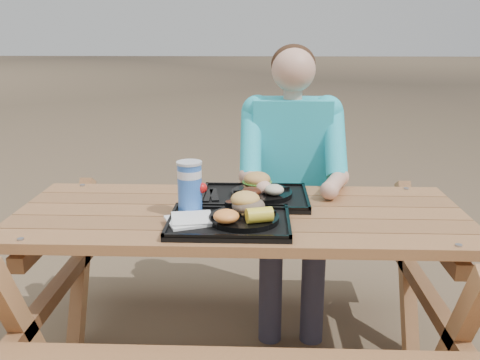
{
  "coord_description": "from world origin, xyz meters",
  "views": [
    {
      "loc": [
        0.07,
        -2.03,
        1.45
      ],
      "look_at": [
        0.0,
        0.0,
        0.88
      ],
      "focal_mm": 40.0,
      "sensor_mm": 36.0,
      "label": 1
    }
  ],
  "objects": [
    {
      "name": "soda_cup",
      "position": [
        -0.19,
        -0.06,
        0.86
      ],
      "size": [
        0.09,
        0.09,
        0.19
      ],
      "primitive_type": "cylinder",
      "color": "blue",
      "rests_on": "tray_near"
    },
    {
      "name": "baked_beans",
      "position": [
        0.04,
        0.08,
        0.81
      ],
      "size": [
        0.08,
        0.08,
        0.04
      ],
      "primitive_type": "ellipsoid",
      "color": "#421A0D",
      "rests_on": "plate_far"
    },
    {
      "name": "tray_near",
      "position": [
        -0.03,
        -0.17,
        0.76
      ],
      "size": [
        0.45,
        0.35,
        0.02
      ],
      "primitive_type": "cube",
      "color": "black",
      "rests_on": "picnic_table"
    },
    {
      "name": "napkin_stack",
      "position": [
        -0.18,
        -0.19,
        0.78
      ],
      "size": [
        0.2,
        0.2,
        0.02
      ],
      "primitive_type": "cube",
      "rotation": [
        0.0,
        0.0,
        0.4
      ],
      "color": "white",
      "rests_on": "tray_near"
    },
    {
      "name": "tray_far",
      "position": [
        0.06,
        0.14,
        0.76
      ],
      "size": [
        0.45,
        0.35,
        0.02
      ],
      "primitive_type": "cube",
      "color": "black",
      "rests_on": "picnic_table"
    },
    {
      "name": "plate_far",
      "position": [
        0.09,
        0.15,
        0.78
      ],
      "size": [
        0.26,
        0.26,
        0.02
      ],
      "primitive_type": "cylinder",
      "color": "black",
      "rests_on": "tray_far"
    },
    {
      "name": "condiment_bbq",
      "position": [
        -0.03,
        -0.04,
        0.79
      ],
      "size": [
        0.05,
        0.05,
        0.03
      ],
      "primitive_type": "cylinder",
      "color": "black",
      "rests_on": "tray_near"
    },
    {
      "name": "diner",
      "position": [
        0.24,
        0.57,
        0.64
      ],
      "size": [
        0.48,
        0.84,
        1.28
      ],
      "primitive_type": null,
      "color": "#18A897",
      "rests_on": "ground"
    },
    {
      "name": "sandwich",
      "position": [
        0.04,
        -0.12,
        0.85
      ],
      "size": [
        0.12,
        0.12,
        0.12
      ],
      "primitive_type": null,
      "color": "#E5AA51",
      "rests_on": "plate_near"
    },
    {
      "name": "burger",
      "position": [
        0.07,
        0.2,
        0.84
      ],
      "size": [
        0.12,
        0.12,
        0.11
      ],
      "primitive_type": null,
      "color": "#CF9149",
      "rests_on": "plate_far"
    },
    {
      "name": "corn_cob",
      "position": [
        0.08,
        -0.24,
        0.82
      ],
      "size": [
        0.12,
        0.12,
        0.05
      ],
      "primitive_type": null,
      "rotation": [
        0.0,
        0.0,
        0.29
      ],
      "color": "yellow",
      "rests_on": "plate_near"
    },
    {
      "name": "picnic_table",
      "position": [
        0.0,
        0.0,
        0.38
      ],
      "size": [
        1.8,
        1.49,
        0.75
      ],
      "primitive_type": null,
      "color": "#999999",
      "rests_on": "ground"
    },
    {
      "name": "cutlery_far",
      "position": [
        -0.12,
        0.14,
        0.77
      ],
      "size": [
        0.06,
        0.17,
        0.01
      ],
      "primitive_type": "cube",
      "rotation": [
        0.0,
        0.0,
        0.15
      ],
      "color": "black",
      "rests_on": "tray_far"
    },
    {
      "name": "mac_cheese",
      "position": [
        -0.04,
        -0.24,
        0.81
      ],
      "size": [
        0.09,
        0.09,
        0.05
      ],
      "primitive_type": "ellipsoid",
      "color": "#FF9B43",
      "rests_on": "plate_near"
    },
    {
      "name": "plate_near",
      "position": [
        0.02,
        -0.17,
        0.78
      ],
      "size": [
        0.26,
        0.26,
        0.02
      ],
      "primitive_type": "cylinder",
      "color": "black",
      "rests_on": "tray_near"
    },
    {
      "name": "condiment_mustard",
      "position": [
        0.01,
        -0.03,
        0.79
      ],
      "size": [
        0.05,
        0.05,
        0.03
      ],
      "primitive_type": "cylinder",
      "color": "yellow",
      "rests_on": "tray_near"
    },
    {
      "name": "potato_salad",
      "position": [
        0.14,
        0.1,
        0.81
      ],
      "size": [
        0.08,
        0.08,
        0.04
      ],
      "primitive_type": "ellipsoid",
      "color": "beige",
      "rests_on": "plate_far"
    }
  ]
}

